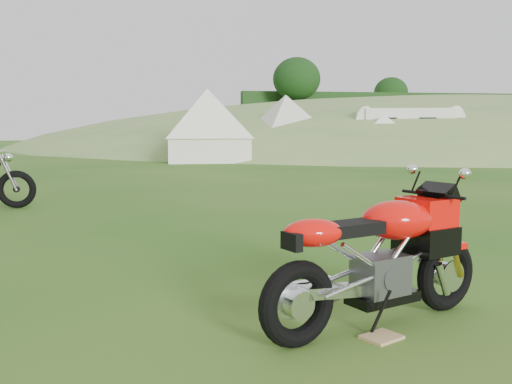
{
  "coord_description": "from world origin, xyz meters",
  "views": [
    {
      "loc": [
        -0.78,
        -5.45,
        1.49
      ],
      "look_at": [
        0.24,
        0.4,
        0.8
      ],
      "focal_mm": 40.0,
      "sensor_mm": 36.0,
      "label": 1
    }
  ],
  "objects": [
    {
      "name": "plywood_board",
      "position": [
        0.76,
        -1.79,
        0.01
      ],
      "size": [
        0.33,
        0.31,
        0.02
      ],
      "primitive_type": "cube",
      "rotation": [
        0.0,
        0.0,
        0.48
      ],
      "color": "tan",
      "rests_on": "ground"
    },
    {
      "name": "sport_motorcycle",
      "position": [
        0.82,
        -1.55,
        0.59
      ],
      "size": [
        2.02,
        1.2,
        1.19
      ],
      "primitive_type": null,
      "rotation": [
        0.0,
        0.0,
        0.38
      ],
      "color": "red",
      "rests_on": "ground"
    },
    {
      "name": "tent_mid",
      "position": [
        5.68,
        22.86,
        1.45
      ],
      "size": [
        4.02,
        4.02,
        2.89
      ],
      "primitive_type": null,
      "rotation": [
        0.0,
        0.0,
        0.23
      ],
      "color": "beige",
      "rests_on": "ground"
    },
    {
      "name": "tent_left",
      "position": [
        1.4,
        19.06,
        1.45
      ],
      "size": [
        3.44,
        3.44,
        2.9
      ],
      "primitive_type": null,
      "rotation": [
        0.0,
        0.0,
        -0.03
      ],
      "color": "white",
      "rests_on": "ground"
    },
    {
      "name": "tent_right",
      "position": [
        9.63,
        19.68,
        1.13
      ],
      "size": [
        3.28,
        3.28,
        2.27
      ],
      "primitive_type": null,
      "rotation": [
        0.0,
        0.0,
        -0.31
      ],
      "color": "white",
      "rests_on": "ground"
    },
    {
      "name": "caravan",
      "position": [
        11.28,
        20.74,
        1.2
      ],
      "size": [
        5.58,
        3.68,
        2.41
      ],
      "primitive_type": null,
      "rotation": [
        0.0,
        0.0,
        -0.29
      ],
      "color": "white",
      "rests_on": "ground"
    },
    {
      "name": "hillside",
      "position": [
        24.0,
        40.0,
        0.0
      ],
      "size": [
        80.0,
        64.0,
        8.0
      ],
      "primitive_type": "ellipsoid",
      "color": "#598443",
      "rests_on": "ground"
    },
    {
      "name": "ground",
      "position": [
        0.0,
        0.0,
        0.0
      ],
      "size": [
        120.0,
        120.0,
        0.0
      ],
      "primitive_type": "plane",
      "color": "#194F11",
      "rests_on": "ground"
    },
    {
      "name": "hedgerow",
      "position": [
        24.0,
        40.0,
        0.0
      ],
      "size": [
        36.0,
        1.2,
        8.6
      ],
      "primitive_type": null,
      "color": "black",
      "rests_on": "ground"
    }
  ]
}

